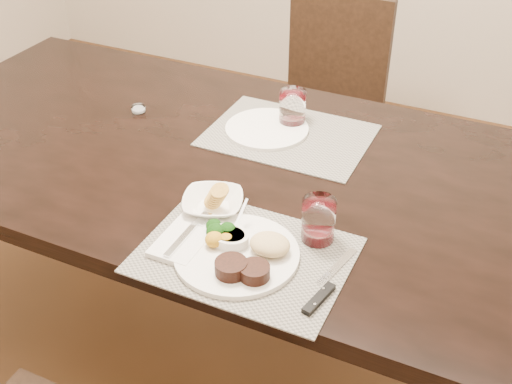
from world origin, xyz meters
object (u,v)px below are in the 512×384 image
at_px(steak_knife, 324,290).
at_px(dinner_plate, 241,253).
at_px(chair_far, 327,98).
at_px(cracker_bowl, 213,203).
at_px(far_plate, 267,129).
at_px(wine_glass_near, 318,222).

bearing_deg(steak_knife, dinner_plate, -174.37).
bearing_deg(chair_far, cracker_bowl, -84.49).
relative_size(dinner_plate, cracker_bowl, 1.48).
xyz_separation_m(dinner_plate, far_plate, (-0.19, 0.55, -0.01)).
bearing_deg(dinner_plate, steak_knife, 18.01).
relative_size(steak_knife, wine_glass_near, 2.25).
bearing_deg(cracker_bowl, chair_far, 95.51).
bearing_deg(dinner_plate, far_plate, 133.11).
height_order(chair_far, steak_knife, chair_far).
bearing_deg(far_plate, chair_far, 95.27).
distance_m(cracker_bowl, far_plate, 0.41).
xyz_separation_m(steak_knife, far_plate, (-0.39, 0.57, 0.00)).
bearing_deg(cracker_bowl, far_plate, 95.95).
bearing_deg(far_plate, wine_glass_near, -52.60).
height_order(dinner_plate, wine_glass_near, wine_glass_near).
relative_size(cracker_bowl, far_plate, 0.77).
xyz_separation_m(chair_far, cracker_bowl, (0.11, -1.17, 0.27)).
distance_m(chair_far, far_plate, 0.80).
distance_m(steak_knife, cracker_bowl, 0.38).
bearing_deg(chair_far, far_plate, -84.73).
relative_size(chair_far, dinner_plate, 3.23).
bearing_deg(steak_knife, chair_far, 120.95).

